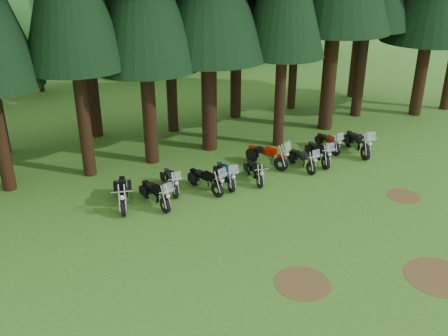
{
  "coord_description": "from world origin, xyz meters",
  "views": [
    {
      "loc": [
        -11.74,
        -11.78,
        9.84
      ],
      "look_at": [
        -1.72,
        5.0,
        1.0
      ],
      "focal_mm": 40.0,
      "sensor_mm": 36.0,
      "label": 1
    }
  ],
  "objects_px": {
    "motorcycle_6": "(267,156)",
    "motorcycle_10": "(357,144)",
    "motorcycle_1": "(156,195)",
    "motorcycle_9": "(328,143)",
    "motorcycle_2": "(171,181)",
    "motorcycle_5": "(255,172)",
    "motorcycle_3": "(206,181)",
    "motorcycle_4": "(226,175)",
    "motorcycle_7": "(302,160)",
    "motorcycle_8": "(318,154)",
    "motorcycle_0": "(123,194)"
  },
  "relations": [
    {
      "from": "motorcycle_3",
      "to": "motorcycle_7",
      "type": "bearing_deg",
      "value": -16.17
    },
    {
      "from": "motorcycle_8",
      "to": "motorcycle_10",
      "type": "relative_size",
      "value": 0.92
    },
    {
      "from": "motorcycle_6",
      "to": "motorcycle_2",
      "type": "bearing_deg",
      "value": 160.68
    },
    {
      "from": "motorcycle_1",
      "to": "motorcycle_9",
      "type": "height_order",
      "value": "motorcycle_1"
    },
    {
      "from": "motorcycle_2",
      "to": "motorcycle_3",
      "type": "relative_size",
      "value": 0.93
    },
    {
      "from": "motorcycle_4",
      "to": "motorcycle_7",
      "type": "height_order",
      "value": "motorcycle_4"
    },
    {
      "from": "motorcycle_5",
      "to": "motorcycle_7",
      "type": "height_order",
      "value": "motorcycle_7"
    },
    {
      "from": "motorcycle_8",
      "to": "motorcycle_9",
      "type": "relative_size",
      "value": 1.11
    },
    {
      "from": "motorcycle_9",
      "to": "motorcycle_3",
      "type": "bearing_deg",
      "value": -167.72
    },
    {
      "from": "motorcycle_6",
      "to": "motorcycle_9",
      "type": "relative_size",
      "value": 1.17
    },
    {
      "from": "motorcycle_4",
      "to": "motorcycle_9",
      "type": "bearing_deg",
      "value": 17.62
    },
    {
      "from": "motorcycle_9",
      "to": "motorcycle_4",
      "type": "bearing_deg",
      "value": -167.49
    },
    {
      "from": "motorcycle_1",
      "to": "motorcycle_6",
      "type": "bearing_deg",
      "value": 2.98
    },
    {
      "from": "motorcycle_3",
      "to": "motorcycle_8",
      "type": "height_order",
      "value": "motorcycle_8"
    },
    {
      "from": "motorcycle_0",
      "to": "motorcycle_4",
      "type": "relative_size",
      "value": 1.08
    },
    {
      "from": "motorcycle_8",
      "to": "motorcycle_10",
      "type": "distance_m",
      "value": 2.5
    },
    {
      "from": "motorcycle_0",
      "to": "motorcycle_3",
      "type": "height_order",
      "value": "motorcycle_3"
    },
    {
      "from": "motorcycle_2",
      "to": "motorcycle_5",
      "type": "xyz_separation_m",
      "value": [
        3.67,
        -1.03,
        -0.02
      ]
    },
    {
      "from": "motorcycle_4",
      "to": "motorcycle_8",
      "type": "bearing_deg",
      "value": 8.71
    },
    {
      "from": "motorcycle_7",
      "to": "motorcycle_8",
      "type": "distance_m",
      "value": 1.15
    },
    {
      "from": "motorcycle_4",
      "to": "motorcycle_5",
      "type": "bearing_deg",
      "value": -2.0
    },
    {
      "from": "motorcycle_8",
      "to": "motorcycle_4",
      "type": "bearing_deg",
      "value": -168.78
    },
    {
      "from": "motorcycle_4",
      "to": "motorcycle_1",
      "type": "bearing_deg",
      "value": -165.75
    },
    {
      "from": "motorcycle_6",
      "to": "motorcycle_7",
      "type": "distance_m",
      "value": 1.69
    },
    {
      "from": "motorcycle_5",
      "to": "motorcycle_7",
      "type": "relative_size",
      "value": 0.93
    },
    {
      "from": "motorcycle_6",
      "to": "motorcycle_8",
      "type": "height_order",
      "value": "motorcycle_6"
    },
    {
      "from": "motorcycle_6",
      "to": "motorcycle_8",
      "type": "distance_m",
      "value": 2.59
    },
    {
      "from": "motorcycle_9",
      "to": "motorcycle_8",
      "type": "bearing_deg",
      "value": -140.27
    },
    {
      "from": "motorcycle_2",
      "to": "motorcycle_4",
      "type": "relative_size",
      "value": 0.96
    },
    {
      "from": "motorcycle_6",
      "to": "motorcycle_10",
      "type": "height_order",
      "value": "motorcycle_10"
    },
    {
      "from": "motorcycle_1",
      "to": "motorcycle_5",
      "type": "distance_m",
      "value": 4.77
    },
    {
      "from": "motorcycle_0",
      "to": "motorcycle_6",
      "type": "distance_m",
      "value": 7.31
    },
    {
      "from": "motorcycle_9",
      "to": "motorcycle_10",
      "type": "distance_m",
      "value": 1.48
    },
    {
      "from": "motorcycle_7",
      "to": "motorcycle_6",
      "type": "bearing_deg",
      "value": 141.89
    },
    {
      "from": "motorcycle_4",
      "to": "motorcycle_8",
      "type": "relative_size",
      "value": 0.96
    },
    {
      "from": "motorcycle_6",
      "to": "motorcycle_7",
      "type": "relative_size",
      "value": 1.13
    },
    {
      "from": "motorcycle_1",
      "to": "motorcycle_2",
      "type": "bearing_deg",
      "value": 33.4
    },
    {
      "from": "motorcycle_2",
      "to": "motorcycle_7",
      "type": "xyz_separation_m",
      "value": [
        6.33,
        -1.11,
        0.01
      ]
    },
    {
      "from": "motorcycle_2",
      "to": "motorcycle_5",
      "type": "relative_size",
      "value": 1.07
    },
    {
      "from": "motorcycle_4",
      "to": "motorcycle_5",
      "type": "distance_m",
      "value": 1.38
    },
    {
      "from": "motorcycle_0",
      "to": "motorcycle_1",
      "type": "height_order",
      "value": "motorcycle_1"
    },
    {
      "from": "motorcycle_6",
      "to": "motorcycle_10",
      "type": "relative_size",
      "value": 0.96
    },
    {
      "from": "motorcycle_1",
      "to": "motorcycle_5",
      "type": "xyz_separation_m",
      "value": [
        4.77,
        -0.15,
        -0.06
      ]
    },
    {
      "from": "motorcycle_1",
      "to": "motorcycle_3",
      "type": "bearing_deg",
      "value": -3.09
    },
    {
      "from": "motorcycle_6",
      "to": "motorcycle_5",
      "type": "bearing_deg",
      "value": -162.82
    },
    {
      "from": "motorcycle_1",
      "to": "motorcycle_8",
      "type": "relative_size",
      "value": 0.99
    },
    {
      "from": "motorcycle_8",
      "to": "motorcycle_9",
      "type": "bearing_deg",
      "value": 47.36
    },
    {
      "from": "motorcycle_3",
      "to": "motorcycle_6",
      "type": "bearing_deg",
      "value": -0.65
    },
    {
      "from": "motorcycle_5",
      "to": "motorcycle_3",
      "type": "bearing_deg",
      "value": -170.25
    },
    {
      "from": "motorcycle_5",
      "to": "motorcycle_6",
      "type": "height_order",
      "value": "motorcycle_6"
    }
  ]
}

